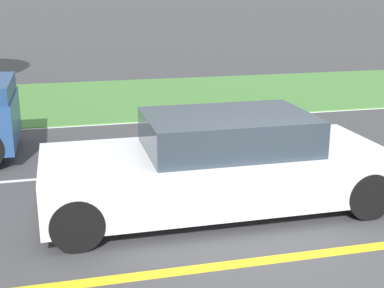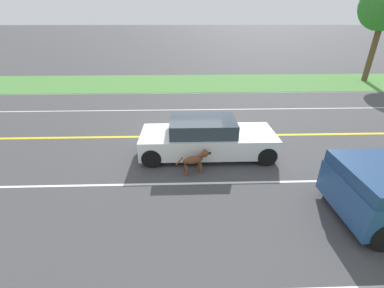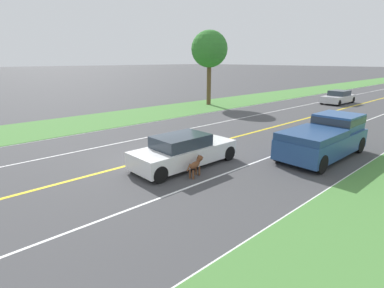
{
  "view_description": "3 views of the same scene",
  "coord_description": "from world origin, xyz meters",
  "px_view_note": "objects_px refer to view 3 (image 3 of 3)",
  "views": [
    {
      "loc": [
        -5.21,
        2.4,
        3.03
      ],
      "look_at": [
        1.38,
        0.76,
        1.06
      ],
      "focal_mm": 50.0,
      "sensor_mm": 36.0,
      "label": 1
    },
    {
      "loc": [
        9.97,
        -0.45,
        4.52
      ],
      "look_at": [
        2.51,
        -0.21,
        0.85
      ],
      "focal_mm": 24.0,
      "sensor_mm": 36.0,
      "label": 2
    },
    {
      "loc": [
        10.92,
        -7.68,
        4.45
      ],
      "look_at": [
        1.64,
        0.81,
        0.88
      ],
      "focal_mm": 28.0,
      "sensor_mm": 36.0,
      "label": 3
    }
  ],
  "objects_px": {
    "ego_car": "(184,151)",
    "dog": "(196,164)",
    "pickup_truck": "(325,137)",
    "oncoming_car": "(338,97)",
    "roadside_tree_left_near": "(209,49)"
  },
  "relations": [
    {
      "from": "ego_car",
      "to": "dog",
      "type": "distance_m",
      "value": 1.33
    },
    {
      "from": "pickup_truck",
      "to": "dog",
      "type": "bearing_deg",
      "value": -109.82
    },
    {
      "from": "pickup_truck",
      "to": "oncoming_car",
      "type": "xyz_separation_m",
      "value": [
        -6.94,
        18.48,
        -0.33
      ]
    },
    {
      "from": "pickup_truck",
      "to": "roadside_tree_left_near",
      "type": "distance_m",
      "value": 17.88
    },
    {
      "from": "dog",
      "to": "pickup_truck",
      "type": "relative_size",
      "value": 0.22
    },
    {
      "from": "pickup_truck",
      "to": "oncoming_car",
      "type": "relative_size",
      "value": 1.21
    },
    {
      "from": "roadside_tree_left_near",
      "to": "oncoming_car",
      "type": "bearing_deg",
      "value": 51.27
    },
    {
      "from": "oncoming_car",
      "to": "dog",
      "type": "bearing_deg",
      "value": 100.76
    },
    {
      "from": "ego_car",
      "to": "roadside_tree_left_near",
      "type": "distance_m",
      "value": 18.76
    },
    {
      "from": "dog",
      "to": "roadside_tree_left_near",
      "type": "bearing_deg",
      "value": 116.92
    },
    {
      "from": "oncoming_car",
      "to": "roadside_tree_left_near",
      "type": "xyz_separation_m",
      "value": [
        -8.48,
        -10.57,
        4.73
      ]
    },
    {
      "from": "ego_car",
      "to": "pickup_truck",
      "type": "distance_m",
      "value": 6.76
    },
    {
      "from": "pickup_truck",
      "to": "roadside_tree_left_near",
      "type": "bearing_deg",
      "value": 152.85
    },
    {
      "from": "pickup_truck",
      "to": "ego_car",
      "type": "bearing_deg",
      "value": -121.09
    },
    {
      "from": "pickup_truck",
      "to": "oncoming_car",
      "type": "height_order",
      "value": "pickup_truck"
    }
  ]
}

